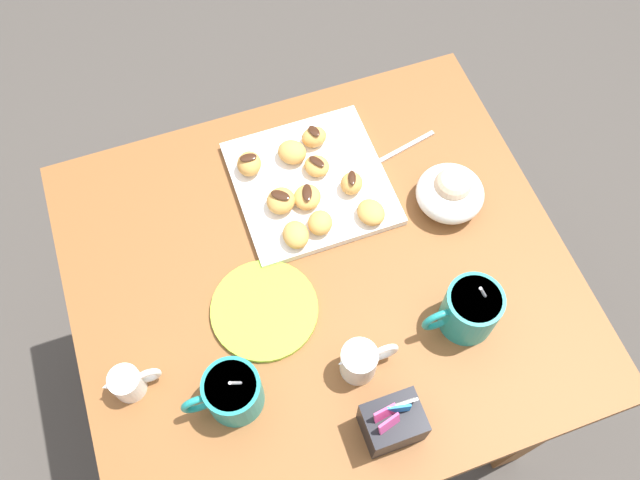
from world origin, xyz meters
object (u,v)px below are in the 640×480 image
sugar_caddy (392,423)px  beignet_9 (292,152)px  coffee_mug_teal_right (232,392)px  beignet_0 (314,137)px  coffee_mug_teal_left (470,309)px  beignet_1 (317,166)px  saucer_lime_left (264,310)px  beignet_5 (352,183)px  beignet_3 (371,212)px  pastry_plate_square (311,183)px  dining_table (321,303)px  cream_pitcher_white (362,360)px  beignet_2 (320,223)px  ice_cream_bowl (450,192)px  beignet_6 (281,201)px  chocolate_sauce_pitcher (128,383)px  beignet_7 (296,235)px  beignet_8 (307,197)px  beignet_4 (249,164)px

sugar_caddy → beignet_9: (-0.01, -0.53, -0.01)m
coffee_mug_teal_right → beignet_0: 0.51m
coffee_mug_teal_left → beignet_1: coffee_mug_teal_left is taller
saucer_lime_left → beignet_5: beignet_5 is taller
sugar_caddy → beignet_1: bearing=-95.7°
beignet_3 → coffee_mug_teal_right: bearing=35.8°
pastry_plate_square → coffee_mug_teal_right: size_ratio=2.10×
dining_table → pastry_plate_square: 0.24m
beignet_1 → cream_pitcher_white: bearing=81.6°
dining_table → beignet_1: (-0.06, -0.20, 0.18)m
coffee_mug_teal_right → beignet_2: coffee_mug_teal_right is taller
beignet_0 → beignet_5: same height
coffee_mug_teal_right → beignet_9: 0.47m
dining_table → saucer_lime_left: saucer_lime_left is taller
beignet_1 → beignet_9: size_ratio=0.87×
ice_cream_bowl → beignet_6: 0.31m
beignet_3 → sugar_caddy: bearing=73.4°
beignet_1 → chocolate_sauce_pitcher: bearing=34.3°
beignet_2 → beignet_7: bearing=9.5°
sugar_caddy → beignet_5: sugar_caddy is taller
beignet_2 → beignet_8: size_ratio=0.92×
beignet_3 → beignet_5: beignet_5 is taller
beignet_7 → beignet_4: bearing=-78.3°
saucer_lime_left → beignet_4: bearing=-102.0°
dining_table → coffee_mug_teal_left: coffee_mug_teal_left is taller
dining_table → cream_pitcher_white: cream_pitcher_white is taller
beignet_0 → beignet_4: beignet_4 is taller
sugar_caddy → beignet_2: bearing=-92.1°
cream_pitcher_white → beignet_2: cream_pitcher_white is taller
beignet_4 → pastry_plate_square: bearing=148.2°
cream_pitcher_white → beignet_3: size_ratio=1.88×
dining_table → beignet_2: bearing=-108.6°
coffee_mug_teal_left → beignet_2: (0.17, -0.25, -0.02)m
pastry_plate_square → beignet_6: bearing=25.7°
beignet_5 → beignet_7: beignet_5 is taller
ice_cream_bowl → beignet_9: size_ratio=2.26×
beignet_8 → beignet_5: bearing=179.4°
sugar_caddy → saucer_lime_left: bearing=-63.3°
coffee_mug_teal_left → beignet_7: coffee_mug_teal_left is taller
cream_pitcher_white → beignet_4: 0.43m
coffee_mug_teal_left → ice_cream_bowl: 0.23m
dining_table → beignet_7: (0.02, -0.07, 0.18)m
beignet_7 → sugar_caddy: bearing=95.6°
pastry_plate_square → beignet_7: bearing=58.8°
ice_cream_bowl → beignet_4: size_ratio=2.48×
coffee_mug_teal_left → sugar_caddy: size_ratio=1.41×
pastry_plate_square → coffee_mug_teal_left: coffee_mug_teal_left is taller
sugar_caddy → beignet_9: bearing=-91.5°
coffee_mug_teal_left → saucer_lime_left: bearing=-22.4°
coffee_mug_teal_left → coffee_mug_teal_right: 0.41m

